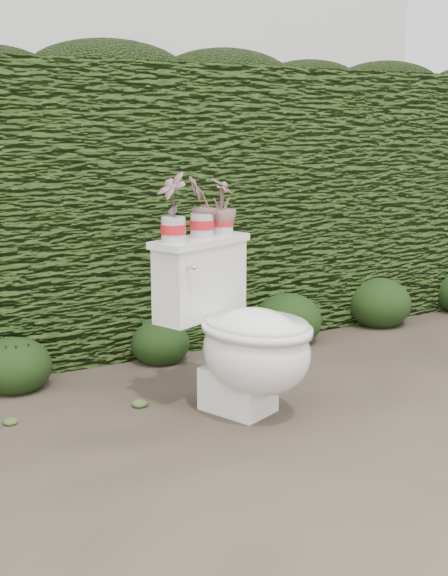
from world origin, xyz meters
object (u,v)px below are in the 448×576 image
potted_plant_center (202,208)px  potted_plant_right (222,208)px  potted_plant_left (173,209)px  toilet (242,336)px

potted_plant_center → potted_plant_right: size_ratio=1.07×
potted_plant_left → potted_plant_right: bearing=102.1°
toilet → potted_plant_right: potted_plant_right is taller
toilet → potted_plant_center: bearing=86.9°
potted_plant_center → potted_plant_right: (0.13, 0.06, -0.01)m
toilet → potted_plant_left: (-0.26, 0.15, 0.56)m
potted_plant_left → potted_plant_right: size_ratio=1.18×
potted_plant_right → potted_plant_center: bearing=144.5°
potted_plant_center → potted_plant_left: bearing=-0.0°
potted_plant_center → potted_plant_right: bearing=180.0°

